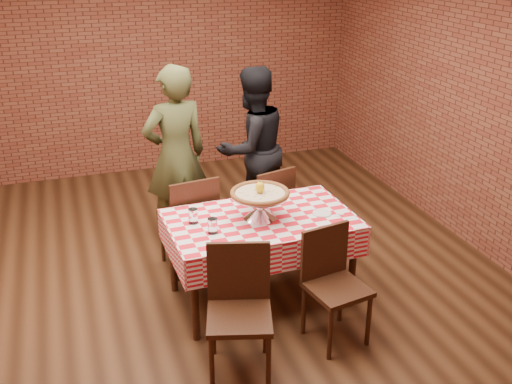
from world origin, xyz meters
TOP-DOWN VIEW (x-y plane):
  - ground at (0.00, 0.00)m, footprint 6.00×6.00m
  - back_wall at (0.00, 3.00)m, footprint 5.50×0.00m
  - table at (0.45, -0.37)m, footprint 1.52×0.94m
  - tablecloth at (0.45, -0.37)m, footprint 1.56×0.98m
  - pizza_stand at (0.44, -0.37)m, footprint 0.50×0.50m
  - pizza at (0.44, -0.37)m, footprint 0.51×0.51m
  - lemon at (0.44, -0.37)m, footprint 0.08×0.08m
  - water_glass_left at (0.01, -0.50)m, footprint 0.08×0.08m
  - water_glass_right at (-0.09, -0.29)m, footprint 0.08×0.08m
  - side_plate at (0.95, -0.46)m, footprint 0.16×0.16m
  - sweetener_packet_a at (1.05, -0.53)m, footprint 0.06×0.06m
  - sweetener_packet_b at (1.09, -0.51)m, footprint 0.05×0.04m
  - condiment_caddy at (0.52, -0.10)m, footprint 0.12×0.11m
  - chair_near_left at (0.00, -1.21)m, footprint 0.55×0.55m
  - chair_near_right at (0.80, -1.10)m, footprint 0.48×0.48m
  - chair_far_left at (-0.01, 0.34)m, footprint 0.51×0.51m
  - chair_far_right at (0.76, 0.41)m, footprint 0.51×0.51m
  - diner_olive at (0.02, 0.93)m, footprint 0.72×0.55m
  - diner_black at (0.84, 1.04)m, footprint 0.98×0.86m

SIDE VIEW (x-z plane):
  - ground at x=0.00m, z-range 0.00..0.00m
  - table at x=0.45m, z-range 0.00..0.75m
  - chair_near_right at x=0.80m, z-range 0.00..0.89m
  - chair_far_right at x=0.76m, z-range 0.00..0.90m
  - chair_near_left at x=0.00m, z-range 0.00..0.93m
  - chair_far_left at x=-0.01m, z-range 0.00..0.94m
  - tablecloth at x=0.45m, z-range 0.50..0.76m
  - sweetener_packet_a at x=1.05m, z-range 0.76..0.76m
  - sweetener_packet_b at x=1.09m, z-range 0.76..0.76m
  - side_plate at x=0.95m, z-range 0.76..0.77m
  - water_glass_left at x=0.01m, z-range 0.76..0.88m
  - water_glass_right at x=-0.09m, z-range 0.76..0.88m
  - condiment_caddy at x=0.52m, z-range 0.76..0.90m
  - diner_black at x=0.84m, z-range 0.00..1.69m
  - pizza_stand at x=0.44m, z-range 0.76..0.97m
  - diner_olive at x=0.02m, z-range 0.00..1.79m
  - pizza at x=0.44m, z-range 0.96..0.99m
  - lemon at x=0.44m, z-range 0.98..1.08m
  - back_wall at x=0.00m, z-range -1.30..4.20m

